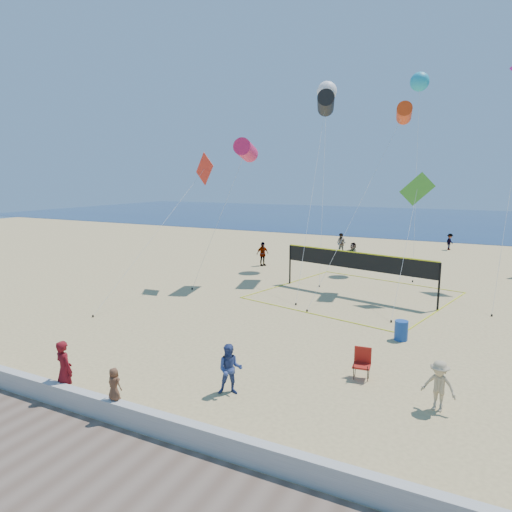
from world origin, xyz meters
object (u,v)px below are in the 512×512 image
at_px(woman, 64,370).
at_px(trash_barrel, 401,330).
at_px(volleyball_net, 356,266).
at_px(camp_chair, 362,361).

relative_size(woman, trash_barrel, 2.28).
xyz_separation_m(woman, trash_barrel, (7.87, 9.47, -0.50)).
bearing_deg(trash_barrel, volleyball_net, 119.43).
bearing_deg(camp_chair, trash_barrel, 76.11).
xyz_separation_m(camp_chair, trash_barrel, (0.54, 4.16, -0.17)).
bearing_deg(camp_chair, woman, -150.59).
xyz_separation_m(woman, camp_chair, (7.33, 5.31, -0.33)).
relative_size(woman, camp_chair, 1.61).
distance_m(camp_chair, volleyball_net, 10.64).
height_order(camp_chair, trash_barrel, camp_chair).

